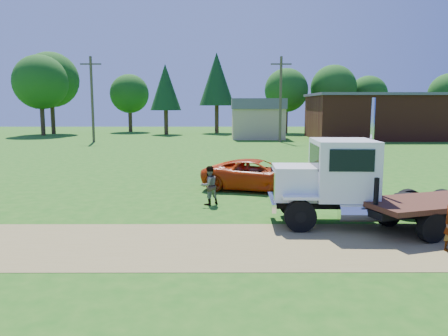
{
  "coord_description": "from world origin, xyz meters",
  "views": [
    {
      "loc": [
        -0.16,
        -11.83,
        3.87
      ],
      "look_at": [
        -0.11,
        4.04,
        1.6
      ],
      "focal_mm": 35.0,
      "sensor_mm": 36.0,
      "label": 1
    }
  ],
  "objects": [
    {
      "name": "ground",
      "position": [
        0.0,
        0.0,
        0.0
      ],
      "size": [
        140.0,
        140.0,
        0.0
      ],
      "primitive_type": "plane",
      "color": "#1B5A13",
      "rests_on": "ground"
    },
    {
      "name": "dirt_track",
      "position": [
        0.0,
        0.0,
        0.01
      ],
      "size": [
        120.0,
        4.2,
        0.01
      ],
      "primitive_type": "cube",
      "color": "olive",
      "rests_on": "ground"
    },
    {
      "name": "white_semi_tractor",
      "position": [
        3.83,
        2.15,
        1.41
      ],
      "size": [
        6.9,
        2.58,
        4.13
      ],
      "rotation": [
        0.0,
        0.0,
        -0.04
      ],
      "color": "black",
      "rests_on": "ground"
    },
    {
      "name": "orange_pickup",
      "position": [
        1.46,
        8.03,
        0.71
      ],
      "size": [
        5.55,
        3.71,
        1.41
      ],
      "primitive_type": "imported",
      "rotation": [
        0.0,
        0.0,
        1.28
      ],
      "color": "#C13209",
      "rests_on": "ground"
    },
    {
      "name": "spectator_b",
      "position": [
        -0.7,
        5.01,
        0.77
      ],
      "size": [
        0.95,
        0.9,
        1.54
      ],
      "primitive_type": "imported",
      "rotation": [
        0.0,
        0.0,
        3.72
      ],
      "color": "#999999",
      "rests_on": "ground"
    },
    {
      "name": "brick_building",
      "position": [
        18.0,
        40.0,
        2.66
      ],
      "size": [
        15.4,
        10.4,
        5.3
      ],
      "color": "maroon",
      "rests_on": "ground"
    },
    {
      "name": "tan_shed",
      "position": [
        4.0,
        40.0,
        2.42
      ],
      "size": [
        6.2,
        5.4,
        4.7
      ],
      "color": "tan",
      "rests_on": "ground"
    },
    {
      "name": "utility_poles",
      "position": [
        6.0,
        35.0,
        4.71
      ],
      "size": [
        42.2,
        0.28,
        9.0
      ],
      "color": "#453B27",
      "rests_on": "ground"
    },
    {
      "name": "tree_row",
      "position": [
        -3.17,
        49.7,
        6.5
      ],
      "size": [
        60.0,
        14.42,
        11.24
      ],
      "color": "#3B2618",
      "rests_on": "ground"
    }
  ]
}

